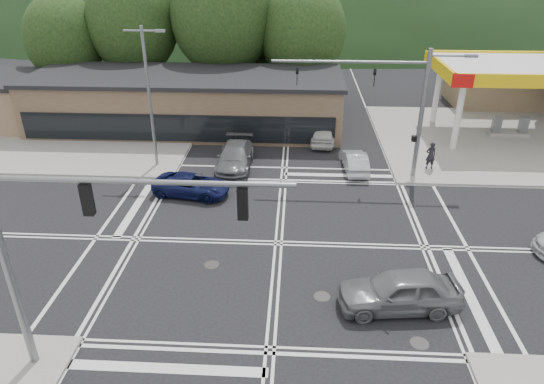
# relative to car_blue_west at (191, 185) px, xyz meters

# --- Properties ---
(ground) EXTENTS (120.00, 120.00, 0.00)m
(ground) POSITION_rel_car_blue_west_xyz_m (5.34, -5.00, -0.62)
(ground) COLOR black
(ground) RESTS_ON ground
(sidewalk_ne) EXTENTS (16.00, 16.00, 0.15)m
(sidewalk_ne) POSITION_rel_car_blue_west_xyz_m (20.34, 10.00, -0.55)
(sidewalk_ne) COLOR gray
(sidewalk_ne) RESTS_ON ground
(sidewalk_nw) EXTENTS (16.00, 16.00, 0.15)m
(sidewalk_nw) POSITION_rel_car_blue_west_xyz_m (-9.66, 10.00, -0.55)
(sidewalk_nw) COLOR gray
(sidewalk_nw) RESTS_ON ground
(gas_station_canopy) EXTENTS (12.32, 8.34, 5.75)m
(gas_station_canopy) POSITION_rel_car_blue_west_xyz_m (22.33, 10.99, 4.42)
(gas_station_canopy) COLOR silver
(gas_station_canopy) RESTS_ON ground
(convenience_store) EXTENTS (10.00, 6.00, 3.80)m
(convenience_store) POSITION_rel_car_blue_west_xyz_m (25.34, 20.00, 1.28)
(convenience_store) COLOR #846B4F
(convenience_store) RESTS_ON ground
(commercial_row) EXTENTS (24.00, 8.00, 4.00)m
(commercial_row) POSITION_rel_car_blue_west_xyz_m (-2.66, 12.00, 1.38)
(commercial_row) COLOR brown
(commercial_row) RESTS_ON ground
(hill_north) EXTENTS (252.00, 126.00, 140.00)m
(hill_north) POSITION_rel_car_blue_west_xyz_m (5.34, 85.00, -0.62)
(hill_north) COLOR black
(hill_north) RESTS_ON ground
(tree_n_a) EXTENTS (8.00, 8.00, 11.75)m
(tree_n_a) POSITION_rel_car_blue_west_xyz_m (-8.66, 19.00, 6.52)
(tree_n_a) COLOR #382619
(tree_n_a) RESTS_ON ground
(tree_n_b) EXTENTS (9.00, 9.00, 12.98)m
(tree_n_b) POSITION_rel_car_blue_west_xyz_m (-0.66, 19.00, 7.17)
(tree_n_b) COLOR #382619
(tree_n_b) RESTS_ON ground
(tree_n_c) EXTENTS (7.60, 7.60, 10.87)m
(tree_n_c) POSITION_rel_car_blue_west_xyz_m (6.34, 19.00, 5.87)
(tree_n_c) COLOR #382619
(tree_n_c) RESTS_ON ground
(tree_n_d) EXTENTS (6.80, 6.80, 9.76)m
(tree_n_d) POSITION_rel_car_blue_west_xyz_m (-14.66, 18.00, 5.22)
(tree_n_d) COLOR #382619
(tree_n_d) RESTS_ON ground
(tree_n_e) EXTENTS (8.40, 8.40, 11.98)m
(tree_n_e) POSITION_rel_car_blue_west_xyz_m (3.34, 23.00, 6.52)
(tree_n_e) COLOR #382619
(tree_n_e) RESTS_ON ground
(streetlight_nw) EXTENTS (2.50, 0.25, 9.00)m
(streetlight_nw) POSITION_rel_car_blue_west_xyz_m (-3.10, 4.00, 4.43)
(streetlight_nw) COLOR slate
(streetlight_nw) RESTS_ON ground
(signal_mast_ne) EXTENTS (11.65, 0.30, 8.00)m
(signal_mast_ne) POSITION_rel_car_blue_west_xyz_m (12.29, 3.20, 4.45)
(signal_mast_ne) COLOR slate
(signal_mast_ne) RESTS_ON ground
(signal_mast_sw) EXTENTS (9.14, 0.28, 8.00)m
(signal_mast_sw) POSITION_rel_car_blue_west_xyz_m (-1.05, -13.20, 4.50)
(signal_mast_sw) COLOR slate
(signal_mast_sw) RESTS_ON ground
(car_blue_west) EXTENTS (4.76, 2.79, 1.24)m
(car_blue_west) POSITION_rel_car_blue_west_xyz_m (0.00, 0.00, 0.00)
(car_blue_west) COLOR #0E133E
(car_blue_west) RESTS_ON ground
(car_grey_center) EXTENTS (5.07, 2.49, 1.66)m
(car_grey_center) POSITION_rel_car_blue_west_xyz_m (10.35, -9.50, 0.21)
(car_grey_center) COLOR slate
(car_grey_center) RESTS_ON ground
(car_queue_a) EXTENTS (1.54, 3.94, 1.28)m
(car_queue_a) POSITION_rel_car_blue_west_xyz_m (9.94, 4.00, 0.02)
(car_queue_a) COLOR #B1B4B9
(car_queue_a) RESTS_ON ground
(car_queue_b) EXTENTS (2.17, 4.52, 1.49)m
(car_queue_b) POSITION_rel_car_blue_west_xyz_m (8.09, 9.00, 0.12)
(car_queue_b) COLOR silver
(car_queue_b) RESTS_ON ground
(car_northbound) EXTENTS (2.22, 5.40, 1.56)m
(car_northbound) POSITION_rel_car_blue_west_xyz_m (2.09, 4.00, 0.16)
(car_northbound) COLOR #55585A
(car_northbound) RESTS_ON ground
(pedestrian) EXTENTS (0.72, 0.53, 1.82)m
(pedestrian) POSITION_rel_car_blue_west_xyz_m (14.78, 4.28, 0.44)
(pedestrian) COLOR black
(pedestrian) RESTS_ON sidewalk_ne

